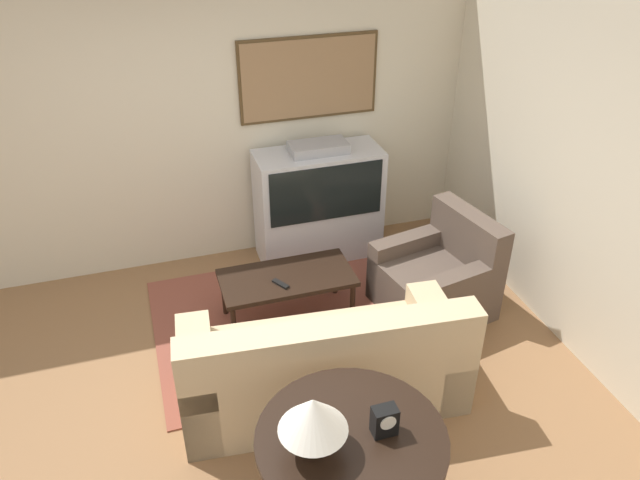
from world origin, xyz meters
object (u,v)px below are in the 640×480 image
object	(u,v)px
armchair	(437,279)
console_table	(352,446)
mantel_clock	(385,421)
tv	(318,204)
table_lamp	(313,415)
coffee_table	(287,280)
couch	(324,367)

from	to	relation	value
armchair	console_table	bearing A→B (deg)	-50.21
armchair	mantel_clock	world-z (taller)	mantel_clock
console_table	mantel_clock	bearing A→B (deg)	-6.41
tv	table_lamp	bearing A→B (deg)	-107.85
tv	table_lamp	distance (m)	3.10
table_lamp	mantel_clock	world-z (taller)	table_lamp
coffee_table	table_lamp	bearing A→B (deg)	-100.73
tv	mantel_clock	world-z (taller)	tv
couch	armchair	distance (m)	1.48
armchair	mantel_clock	distance (m)	2.25
tv	table_lamp	xyz separation A→B (m)	(-0.94, -2.92, 0.46)
armchair	console_table	world-z (taller)	armchair
armchair	table_lamp	bearing A→B (deg)	-53.99
armchair	tv	bearing A→B (deg)	-158.79
tv	mantel_clock	distance (m)	2.98
tv	couch	distance (m)	1.99
tv	coffee_table	world-z (taller)	tv
armchair	table_lamp	distance (m)	2.54
couch	table_lamp	xyz separation A→B (m)	(-0.39, -1.02, 0.71)
couch	armchair	size ratio (longest dim) A/B	2.11
tv	coffee_table	xyz separation A→B (m)	(-0.56, -0.91, -0.16)
couch	mantel_clock	bearing A→B (deg)	95.74
coffee_table	couch	bearing A→B (deg)	-89.55
tv	coffee_table	bearing A→B (deg)	-121.51
couch	table_lamp	size ratio (longest dim) A/B	5.60
couch	armchair	bearing A→B (deg)	-144.04
coffee_table	table_lamp	size ratio (longest dim) A/B	2.98
couch	mantel_clock	size ratio (longest dim) A/B	11.80
armchair	table_lamp	xyz separation A→B (m)	(-1.66, -1.78, 0.73)
table_lamp	coffee_table	bearing A→B (deg)	79.27
armchair	coffee_table	xyz separation A→B (m)	(-1.28, 0.23, 0.11)
armchair	console_table	size ratio (longest dim) A/B	0.94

